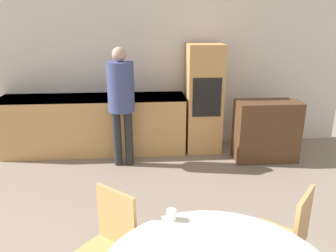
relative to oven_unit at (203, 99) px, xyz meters
The scene contains 8 objects.
wall_back 0.97m from the oven_unit, 157.03° to the left, with size 6.52×0.05×2.60m.
kitchen_counter 1.80m from the oven_unit, behind, with size 2.89×0.60×0.93m.
oven_unit is the anchor object (origin of this frame).
sideboard 1.10m from the oven_unit, 29.41° to the right, with size 0.94×0.45×0.93m.
chair_far_left 3.27m from the oven_unit, 112.52° to the right, with size 0.56×0.56×0.91m.
chair_far_right 3.05m from the oven_unit, 87.71° to the right, with size 0.56×0.56×0.91m.
person_standing 1.40m from the oven_unit, 157.23° to the right, with size 0.38×0.38×1.73m.
cup 3.20m from the oven_unit, 104.20° to the right, with size 0.07×0.07×0.08m.
Camera 1 is at (-0.16, 0.18, 2.12)m, focal length 35.00 mm.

